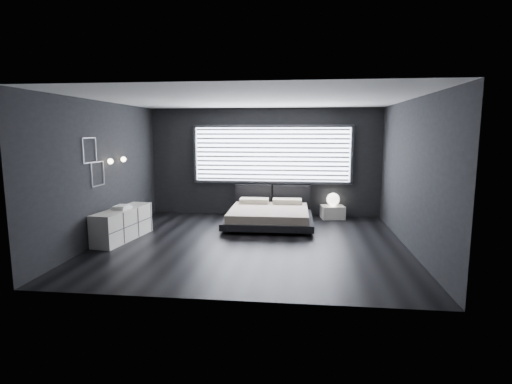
# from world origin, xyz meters

# --- Properties ---
(room) EXTENTS (6.04, 6.00, 2.80)m
(room) POSITION_xyz_m (0.00, 0.00, 1.40)
(room) COLOR black
(room) RESTS_ON ground
(window) EXTENTS (4.14, 0.09, 1.52)m
(window) POSITION_xyz_m (0.20, 2.70, 1.61)
(window) COLOR white
(window) RESTS_ON ground
(headboard) EXTENTS (1.96, 0.16, 0.52)m
(headboard) POSITION_xyz_m (0.23, 2.64, 0.57)
(headboard) COLOR black
(headboard) RESTS_ON ground
(sconce_near) EXTENTS (0.18, 0.11, 0.11)m
(sconce_near) POSITION_xyz_m (-2.88, 0.05, 1.60)
(sconce_near) COLOR silver
(sconce_near) RESTS_ON ground
(sconce_far) EXTENTS (0.18, 0.11, 0.11)m
(sconce_far) POSITION_xyz_m (-2.88, 0.65, 1.60)
(sconce_far) COLOR silver
(sconce_far) RESTS_ON ground
(wall_art_upper) EXTENTS (0.01, 0.48, 0.48)m
(wall_art_upper) POSITION_xyz_m (-2.98, -0.55, 1.85)
(wall_art_upper) COLOR #47474C
(wall_art_upper) RESTS_ON ground
(wall_art_lower) EXTENTS (0.01, 0.48, 0.48)m
(wall_art_lower) POSITION_xyz_m (-2.98, -0.30, 1.38)
(wall_art_lower) COLOR #47474C
(wall_art_lower) RESTS_ON ground
(bed) EXTENTS (2.07, 1.98, 0.53)m
(bed) POSITION_xyz_m (0.23, 1.57, 0.24)
(bed) COLOR black
(bed) RESTS_ON ground
(nightstand) EXTENTS (0.63, 0.55, 0.33)m
(nightstand) POSITION_xyz_m (1.78, 2.50, 0.16)
(nightstand) COLOR white
(nightstand) RESTS_ON ground
(orb_lamp) EXTENTS (0.32, 0.32, 0.32)m
(orb_lamp) POSITION_xyz_m (1.78, 2.53, 0.49)
(orb_lamp) COLOR white
(orb_lamp) RESTS_ON nightstand
(dresser) EXTENTS (0.66, 1.65, 0.64)m
(dresser) POSITION_xyz_m (-2.65, -0.03, 0.32)
(dresser) COLOR white
(dresser) RESTS_ON ground
(book_stack) EXTENTS (0.32, 0.39, 0.08)m
(book_stack) POSITION_xyz_m (-2.65, -0.04, 0.68)
(book_stack) COLOR silver
(book_stack) RESTS_ON dresser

